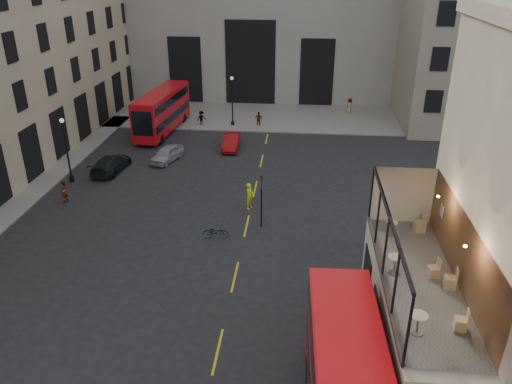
# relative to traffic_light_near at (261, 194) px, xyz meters

# --- Properties ---
(ground) EXTENTS (140.00, 140.00, 0.00)m
(ground) POSITION_rel_traffic_light_near_xyz_m (1.00, -12.00, -2.42)
(ground) COLOR black
(ground) RESTS_ON ground
(host_frontage) EXTENTS (3.00, 11.00, 4.50)m
(host_frontage) POSITION_rel_traffic_light_near_xyz_m (7.50, -12.00, -0.17)
(host_frontage) COLOR beige
(host_frontage) RESTS_ON ground
(cafe_floor) EXTENTS (3.00, 10.00, 0.10)m
(cafe_floor) POSITION_rel_traffic_light_near_xyz_m (7.50, -12.00, 2.12)
(cafe_floor) COLOR slate
(cafe_floor) RESTS_ON host_frontage
(gateway) EXTENTS (35.00, 10.60, 18.00)m
(gateway) POSITION_rel_traffic_light_near_xyz_m (-4.00, 35.99, 6.96)
(gateway) COLOR #9E9A93
(gateway) RESTS_ON ground
(building_right) EXTENTS (16.60, 18.60, 20.00)m
(building_right) POSITION_rel_traffic_light_near_xyz_m (21.00, 27.97, 7.97)
(building_right) COLOR gray
(building_right) RESTS_ON ground
(pavement_far) EXTENTS (40.00, 12.00, 0.12)m
(pavement_far) POSITION_rel_traffic_light_near_xyz_m (-5.00, 26.00, -2.36)
(pavement_far) COLOR slate
(pavement_far) RESTS_ON ground
(traffic_light_near) EXTENTS (0.16, 0.20, 3.80)m
(traffic_light_near) POSITION_rel_traffic_light_near_xyz_m (0.00, 0.00, 0.00)
(traffic_light_near) COLOR black
(traffic_light_near) RESTS_ON ground
(traffic_light_far) EXTENTS (0.16, 0.20, 3.80)m
(traffic_light_far) POSITION_rel_traffic_light_near_xyz_m (-14.00, 16.00, 0.00)
(traffic_light_far) COLOR black
(traffic_light_far) RESTS_ON ground
(street_lamp_a) EXTENTS (0.36, 0.36, 5.33)m
(street_lamp_a) POSITION_rel_traffic_light_near_xyz_m (-16.00, 6.00, -0.03)
(street_lamp_a) COLOR black
(street_lamp_a) RESTS_ON ground
(street_lamp_b) EXTENTS (0.36, 0.36, 5.33)m
(street_lamp_b) POSITION_rel_traffic_light_near_xyz_m (-5.00, 22.00, -0.03)
(street_lamp_b) COLOR black
(street_lamp_b) RESTS_ON ground
(bus_far) EXTENTS (3.37, 10.82, 4.25)m
(bus_far) POSITION_rel_traffic_light_near_xyz_m (-11.90, 19.32, -0.04)
(bus_far) COLOR red
(bus_far) RESTS_ON ground
(car_a) EXTENTS (2.67, 4.19, 1.33)m
(car_a) POSITION_rel_traffic_light_near_xyz_m (-9.44, 11.21, -1.76)
(car_a) COLOR #94969C
(car_a) RESTS_ON ground
(car_b) EXTENTS (1.56, 4.17, 1.36)m
(car_b) POSITION_rel_traffic_light_near_xyz_m (-4.16, 14.90, -1.74)
(car_b) COLOR #98090C
(car_b) RESTS_ON ground
(car_c) EXTENTS (2.46, 4.98, 1.39)m
(car_c) POSITION_rel_traffic_light_near_xyz_m (-13.54, 8.38, -1.73)
(car_c) COLOR black
(car_c) RESTS_ON ground
(bicycle) EXTENTS (1.68, 0.71, 0.86)m
(bicycle) POSITION_rel_traffic_light_near_xyz_m (-2.82, -1.77, -2.00)
(bicycle) COLOR gray
(bicycle) RESTS_ON ground
(cyclist) EXTENTS (0.71, 0.85, 1.97)m
(cyclist) POSITION_rel_traffic_light_near_xyz_m (-1.07, 2.64, -1.44)
(cyclist) COLOR yellow
(cyclist) RESTS_ON ground
(pedestrian_a) EXTENTS (1.14, 1.03, 1.91)m
(pedestrian_a) POSITION_rel_traffic_light_near_xyz_m (-13.65, 23.48, -1.47)
(pedestrian_a) COLOR gray
(pedestrian_a) RESTS_ON ground
(pedestrian_b) EXTENTS (1.21, 1.13, 1.64)m
(pedestrian_b) POSITION_rel_traffic_light_near_xyz_m (-8.35, 21.71, -1.61)
(pedestrian_b) COLOR gray
(pedestrian_b) RESTS_ON ground
(pedestrian_c) EXTENTS (0.93, 0.39, 1.59)m
(pedestrian_c) POSITION_rel_traffic_light_near_xyz_m (-2.16, 22.03, -1.63)
(pedestrian_c) COLOR gray
(pedestrian_c) RESTS_ON ground
(pedestrian_d) EXTENTS (0.99, 1.04, 1.79)m
(pedestrian_d) POSITION_rel_traffic_light_near_xyz_m (7.90, 27.92, -1.53)
(pedestrian_d) COLOR gray
(pedestrian_d) RESTS_ON ground
(pedestrian_e) EXTENTS (0.55, 0.70, 1.69)m
(pedestrian_e) POSITION_rel_traffic_light_near_xyz_m (-14.83, 2.25, -1.58)
(pedestrian_e) COLOR gray
(pedestrian_e) RESTS_ON ground
(cafe_table_near) EXTENTS (0.63, 0.63, 0.78)m
(cafe_table_near) POSITION_rel_traffic_light_near_xyz_m (6.77, -15.29, 2.69)
(cafe_table_near) COLOR white
(cafe_table_near) RESTS_ON cafe_floor
(cafe_table_mid) EXTENTS (0.65, 0.65, 0.81)m
(cafe_table_mid) POSITION_rel_traffic_light_near_xyz_m (6.54, -11.64, 2.71)
(cafe_table_mid) COLOR beige
(cafe_table_mid) RESTS_ON cafe_floor
(cafe_table_far) EXTENTS (0.53, 0.53, 0.66)m
(cafe_table_far) POSITION_rel_traffic_light_near_xyz_m (6.90, -8.37, 2.61)
(cafe_table_far) COLOR white
(cafe_table_far) RESTS_ON cafe_floor
(cafe_chair_a) EXTENTS (0.49, 0.49, 0.85)m
(cafe_chair_a) POSITION_rel_traffic_light_near_xyz_m (8.34, -14.96, 2.43)
(cafe_chair_a) COLOR #DBBB7E
(cafe_chair_a) RESTS_ON cafe_floor
(cafe_chair_b) EXTENTS (0.48, 0.48, 0.85)m
(cafe_chair_b) POSITION_rel_traffic_light_near_xyz_m (8.11, -11.72, 2.43)
(cafe_chair_b) COLOR tan
(cafe_chair_b) RESTS_ON cafe_floor
(cafe_chair_c) EXTENTS (0.51, 0.51, 0.92)m
(cafe_chair_c) POSITION_rel_traffic_light_near_xyz_m (8.60, -12.45, 2.45)
(cafe_chair_c) COLOR tan
(cafe_chair_c) RESTS_ON cafe_floor
(cafe_chair_d) EXTENTS (0.55, 0.55, 0.95)m
(cafe_chair_d) POSITION_rel_traffic_light_near_xyz_m (8.29, -7.93, 2.46)
(cafe_chair_d) COLOR tan
(cafe_chair_d) RESTS_ON cafe_floor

